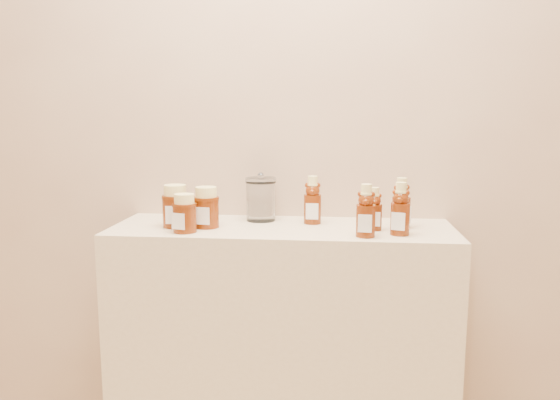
# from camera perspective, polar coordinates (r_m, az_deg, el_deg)

# --- Properties ---
(wall_back) EXTENTS (3.50, 0.02, 2.70)m
(wall_back) POSITION_cam_1_polar(r_m,az_deg,el_deg) (2.08, 0.79, 10.58)
(wall_back) COLOR tan
(wall_back) RESTS_ON ground
(display_table) EXTENTS (1.20, 0.40, 0.90)m
(display_table) POSITION_cam_1_polar(r_m,az_deg,el_deg) (2.06, 0.24, -15.13)
(display_table) COLOR beige
(display_table) RESTS_ON ground
(bear_bottle_back_left) EXTENTS (0.07, 0.07, 0.20)m
(bear_bottle_back_left) POSITION_cam_1_polar(r_m,az_deg,el_deg) (1.97, 3.42, 0.34)
(bear_bottle_back_left) COLOR #571C06
(bear_bottle_back_left) RESTS_ON display_table
(bear_bottle_back_mid) EXTENTS (0.06, 0.06, 0.17)m
(bear_bottle_back_mid) POSITION_cam_1_polar(r_m,az_deg,el_deg) (1.88, 9.83, -0.62)
(bear_bottle_back_mid) COLOR #571C06
(bear_bottle_back_mid) RESTS_ON display_table
(bear_bottle_back_right) EXTENTS (0.08, 0.08, 0.20)m
(bear_bottle_back_right) POSITION_cam_1_polar(r_m,az_deg,el_deg) (1.94, 12.57, 0.04)
(bear_bottle_back_right) COLOR #571C06
(bear_bottle_back_right) RESTS_ON display_table
(bear_bottle_front_left) EXTENTS (0.07, 0.07, 0.19)m
(bear_bottle_front_left) POSITION_cam_1_polar(r_m,az_deg,el_deg) (1.77, 8.97, -0.74)
(bear_bottle_front_left) COLOR #571C06
(bear_bottle_front_left) RESTS_ON display_table
(bear_bottle_front_right) EXTENTS (0.08, 0.08, 0.20)m
(bear_bottle_front_right) POSITION_cam_1_polar(r_m,az_deg,el_deg) (1.82, 12.49, -0.54)
(bear_bottle_front_right) COLOR #571C06
(bear_bottle_front_right) RESTS_ON display_table
(honey_jar_left) EXTENTS (0.11, 0.11, 0.15)m
(honey_jar_left) POSITION_cam_1_polar(r_m,az_deg,el_deg) (1.94, -10.87, -0.61)
(honey_jar_left) COLOR #571C06
(honey_jar_left) RESTS_ON display_table
(honey_jar_back) EXTENTS (0.10, 0.10, 0.14)m
(honey_jar_back) POSITION_cam_1_polar(r_m,az_deg,el_deg) (1.91, -7.70, -0.75)
(honey_jar_back) COLOR #571C06
(honey_jar_back) RESTS_ON display_table
(honey_jar_front) EXTENTS (0.10, 0.10, 0.13)m
(honey_jar_front) POSITION_cam_1_polar(r_m,az_deg,el_deg) (1.85, -9.94, -1.36)
(honey_jar_front) COLOR #571C06
(honey_jar_front) RESTS_ON display_table
(glass_canister) EXTENTS (0.13, 0.13, 0.17)m
(glass_canister) POSITION_cam_1_polar(r_m,az_deg,el_deg) (2.02, -2.01, 0.27)
(glass_canister) COLOR white
(glass_canister) RESTS_ON display_table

